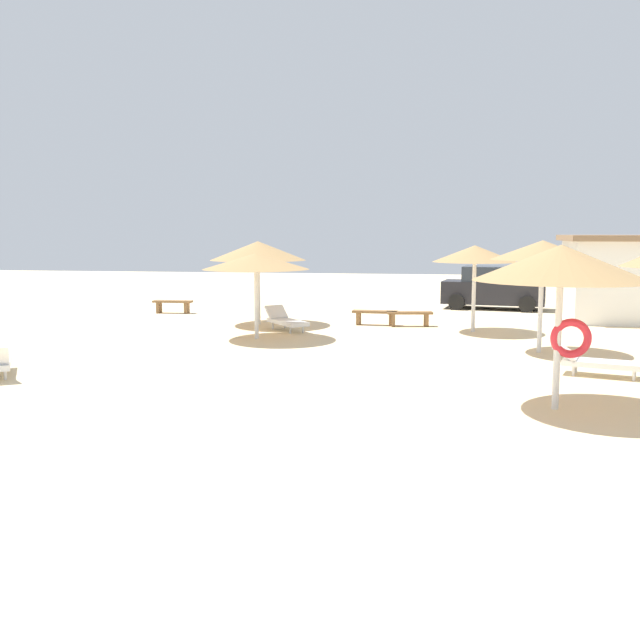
% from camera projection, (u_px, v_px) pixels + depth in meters
% --- Properties ---
extents(ground_plane, '(80.00, 80.00, 0.00)m').
position_uv_depth(ground_plane, '(293.00, 407.00, 12.60)').
color(ground_plane, beige).
extents(parasol_1, '(3.20, 3.20, 2.79)m').
position_uv_depth(parasol_1, '(258.00, 251.00, 23.55)').
color(parasol_1, silver).
rests_on(parasol_1, ground).
extents(parasol_5, '(3.10, 3.10, 2.49)m').
position_uv_depth(parasol_5, '(256.00, 262.00, 20.40)').
color(parasol_5, silver).
rests_on(parasol_5, ground).
extents(parasol_6, '(2.62, 2.62, 2.89)m').
position_uv_depth(parasol_6, '(543.00, 251.00, 18.00)').
color(parasol_6, silver).
rests_on(parasol_6, ground).
extents(parasol_7, '(3.00, 3.00, 2.89)m').
position_uv_depth(parasol_7, '(561.00, 264.00, 12.18)').
color(parasol_7, silver).
rests_on(parasol_7, ground).
extents(parasol_8, '(2.60, 2.60, 2.69)m').
position_uv_depth(parasol_8, '(475.00, 254.00, 21.79)').
color(parasol_8, silver).
rests_on(parasol_8, ground).
extents(lounger_0, '(2.01, 1.17, 0.65)m').
position_uv_depth(lounger_0, '(598.00, 362.00, 15.30)').
color(lounger_0, white).
rests_on(lounger_0, ground).
extents(lounger_1, '(1.69, 1.86, 0.73)m').
position_uv_depth(lounger_1, '(286.00, 320.00, 22.37)').
color(lounger_1, white).
rests_on(lounger_1, ground).
extents(bench_0, '(1.52, 0.50, 0.49)m').
position_uv_depth(bench_0, '(375.00, 315.00, 23.62)').
color(bench_0, brown).
rests_on(bench_0, ground).
extents(bench_1, '(1.51, 0.44, 0.49)m').
position_uv_depth(bench_1, '(173.00, 304.00, 27.07)').
color(bench_1, brown).
rests_on(bench_1, ground).
extents(bench_2, '(1.54, 0.63, 0.49)m').
position_uv_depth(bench_2, '(410.00, 316.00, 23.32)').
color(bench_2, brown).
rests_on(bench_2, ground).
extents(parked_car, '(4.23, 2.51, 1.72)m').
position_uv_depth(parked_car, '(493.00, 289.00, 28.50)').
color(parked_car, black).
rests_on(parked_car, ground).
extents(beach_cabana, '(3.62, 3.31, 2.99)m').
position_uv_depth(beach_cabana, '(617.00, 278.00, 24.48)').
color(beach_cabana, white).
rests_on(beach_cabana, ground).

